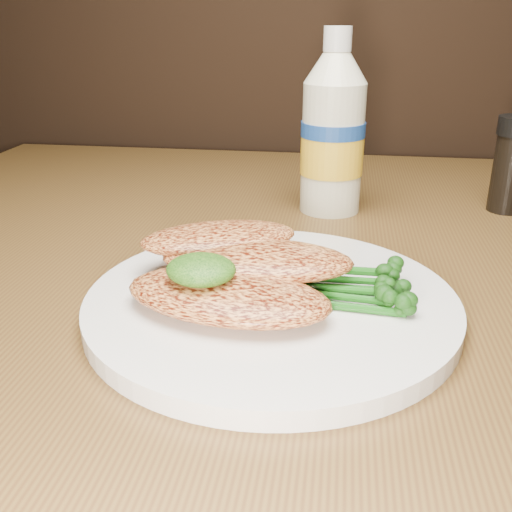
# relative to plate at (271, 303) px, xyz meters

# --- Properties ---
(plate) EXTENTS (0.28, 0.28, 0.01)m
(plate) POSITION_rel_plate_xyz_m (0.00, 0.00, 0.00)
(plate) COLOR white
(plate) RESTS_ON dining_table
(chicken_front) EXTENTS (0.16, 0.10, 0.02)m
(chicken_front) POSITION_rel_plate_xyz_m (-0.03, -0.03, 0.02)
(chicken_front) COLOR #DD8B46
(chicken_front) RESTS_ON plate
(chicken_mid) EXTENTS (0.15, 0.08, 0.02)m
(chicken_mid) POSITION_rel_plate_xyz_m (-0.01, 0.02, 0.03)
(chicken_mid) COLOR #DD8B46
(chicken_mid) RESTS_ON plate
(chicken_back) EXTENTS (0.14, 0.11, 0.02)m
(chicken_back) POSITION_rel_plate_xyz_m (-0.05, 0.04, 0.03)
(chicken_back) COLOR #DD8B46
(chicken_back) RESTS_ON plate
(pesto_front) EXTENTS (0.06, 0.05, 0.02)m
(pesto_front) POSITION_rel_plate_xyz_m (-0.05, -0.03, 0.04)
(pesto_front) COLOR black
(pesto_front) RESTS_ON chicken_front
(broccolini_bundle) EXTENTS (0.16, 0.13, 0.02)m
(broccolini_bundle) POSITION_rel_plate_xyz_m (0.05, 0.01, 0.02)
(broccolini_bundle) COLOR #155412
(broccolini_bundle) RESTS_ON plate
(mayo_bottle) EXTENTS (0.09, 0.09, 0.20)m
(mayo_bottle) POSITION_rel_plate_xyz_m (0.04, 0.26, 0.09)
(mayo_bottle) COLOR beige
(mayo_bottle) RESTS_ON dining_table
(pepper_grinder) EXTENTS (0.06, 0.06, 0.11)m
(pepper_grinder) POSITION_rel_plate_xyz_m (0.24, 0.28, 0.05)
(pepper_grinder) COLOR black
(pepper_grinder) RESTS_ON dining_table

